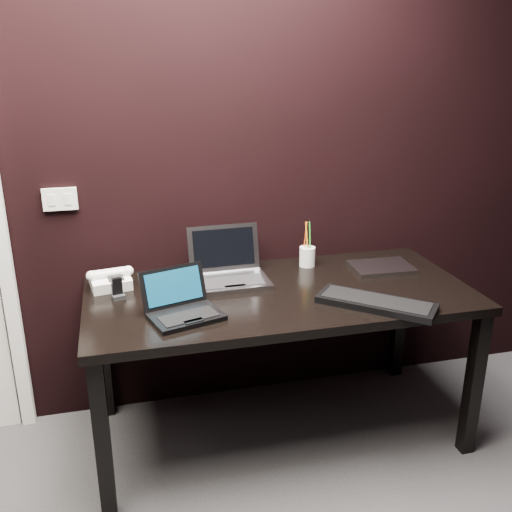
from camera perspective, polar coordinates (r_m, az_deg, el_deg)
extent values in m
plane|color=black|center=(2.70, -6.07, 10.21)|extent=(4.00, 0.00, 4.00)
cube|color=silver|center=(2.71, -19.01, 5.40)|extent=(0.15, 0.02, 0.10)
cube|color=silver|center=(2.71, -19.77, 5.28)|extent=(0.03, 0.01, 0.05)
cube|color=silver|center=(2.70, -18.29, 5.42)|extent=(0.03, 0.01, 0.05)
cube|color=black|center=(2.55, 2.40, -3.88)|extent=(1.70, 0.80, 0.04)
cube|color=black|center=(2.35, -15.11, -17.34)|extent=(0.06, 0.06, 0.70)
cube|color=black|center=(2.77, 20.93, -11.88)|extent=(0.06, 0.06, 0.70)
cube|color=black|center=(2.94, -15.06, -9.26)|extent=(0.06, 0.06, 0.70)
cube|color=black|center=(3.29, 14.12, -6.00)|extent=(0.06, 0.06, 0.70)
cube|color=black|center=(2.29, -6.99, -6.04)|extent=(0.32, 0.26, 0.02)
cube|color=black|center=(2.27, -6.76, -6.00)|extent=(0.25, 0.16, 0.00)
cube|color=black|center=(2.23, -6.24, -6.48)|extent=(0.08, 0.05, 0.00)
cube|color=black|center=(2.36, -8.26, -3.01)|extent=(0.28, 0.13, 0.16)
cube|color=#093048|center=(2.35, -8.21, -3.02)|extent=(0.24, 0.11, 0.13)
cube|color=#A09FA5|center=(2.61, -2.51, -2.58)|extent=(0.34, 0.25, 0.02)
cube|color=black|center=(2.58, -2.37, -2.55)|extent=(0.28, 0.14, 0.00)
cube|color=gray|center=(2.52, -2.04, -3.07)|extent=(0.10, 0.04, 0.00)
cube|color=gray|center=(2.71, -3.26, 0.85)|extent=(0.34, 0.07, 0.21)
cube|color=black|center=(2.70, -3.23, 0.85)|extent=(0.29, 0.05, 0.17)
cube|color=black|center=(2.43, 11.92, -4.63)|extent=(0.48, 0.44, 0.03)
cube|color=black|center=(2.43, 11.95, -4.30)|extent=(0.42, 0.39, 0.00)
cube|color=#9B9CA1|center=(2.85, 12.43, -1.10)|extent=(0.30, 0.22, 0.02)
cube|color=white|center=(2.64, -14.34, -2.50)|extent=(0.19, 0.18, 0.07)
cylinder|color=white|center=(2.62, -14.39, -1.71)|extent=(0.16, 0.06, 0.03)
sphere|color=white|center=(2.61, -16.13, -1.94)|extent=(0.05, 0.05, 0.05)
sphere|color=white|center=(2.63, -12.66, -1.47)|extent=(0.05, 0.05, 0.05)
cube|color=black|center=(2.60, -13.83, -2.15)|extent=(0.07, 0.06, 0.01)
cube|color=black|center=(2.52, -13.73, -3.14)|extent=(0.05, 0.03, 0.09)
cube|color=black|center=(2.52, -13.57, -4.01)|extent=(0.06, 0.05, 0.02)
cylinder|color=silver|center=(2.83, 5.15, -0.06)|extent=(0.10, 0.10, 0.10)
cylinder|color=#C44312|center=(2.80, 4.97, 2.05)|extent=(0.01, 0.03, 0.14)
cylinder|color=#278F27|center=(2.79, 5.41, 1.96)|extent=(0.01, 0.03, 0.15)
cylinder|color=black|center=(2.81, 5.28, 2.07)|extent=(0.01, 0.02, 0.15)
cylinder|color=orange|center=(2.79, 5.10, 1.94)|extent=(0.01, 0.04, 0.14)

